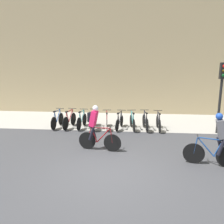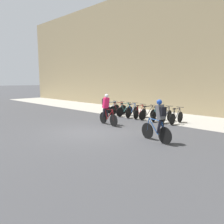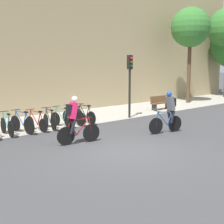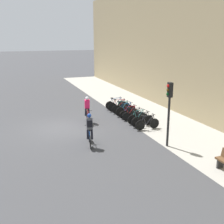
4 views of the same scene
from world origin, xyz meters
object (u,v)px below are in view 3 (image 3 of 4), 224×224
Objects in this scene: cyclist_pink at (75,119)px; parked_bike_2 at (7,126)px; bench at (161,102)px; parked_bike_8 at (85,115)px; traffic_light_pole at (130,75)px; parked_bike_7 at (74,117)px; parked_bike_6 at (62,119)px; cyclist_grey at (169,111)px; parked_bike_3 at (22,124)px; parked_bike_4 at (36,122)px; parked_bike_5 at (50,120)px.

cyclist_pink is 1.10× the size of parked_bike_2.
bench is at bearing 21.41° from cyclist_pink.
traffic_light_pole reaches higher than parked_bike_8.
parked_bike_6 is at bearing -179.95° from parked_bike_7.
parked_bike_6 is 4.64m from traffic_light_pole.
parked_bike_7 is 0.97× the size of bench.
cyclist_grey reaches higher than parked_bike_6.
cyclist_pink is 1.05× the size of bench.
parked_bike_2 is at bearing -180.00° from parked_bike_7.
parked_bike_6 is at bearing 179.98° from parked_bike_8.
parked_bike_8 is at bearing -0.01° from parked_bike_2.
traffic_light_pole is at bearing -2.86° from parked_bike_3.
parked_bike_2 is at bearing 177.42° from traffic_light_pole.
parked_bike_4 is at bearing -179.98° from parked_bike_8.
cyclist_pink is at bearing 165.70° from cyclist_grey.
parked_bike_2 is 2.70m from parked_bike_6.
parked_bike_8 is (2.02, 0.00, 0.01)m from parked_bike_5.
bench is at bearing 4.64° from parked_bike_7.
parked_bike_3 reaches higher than parked_bike_4.
cyclist_pink is 1.11× the size of parked_bike_4.
parked_bike_4 is 5.89m from traffic_light_pole.
parked_bike_7 reaches higher than parked_bike_4.
parked_bike_7 is 0.67m from parked_bike_8.
parked_bike_6 is (-2.73, 4.15, -0.55)m from cyclist_grey.
parked_bike_8 is (-1.38, 4.15, -0.55)m from cyclist_grey.
parked_bike_7 reaches higher than parked_bike_8.
cyclist_grey is 6.85m from parked_bike_2.
traffic_light_pole is (1.45, 3.84, 1.43)m from cyclist_grey.
cyclist_pink is 1.12× the size of parked_bike_6.
traffic_light_pole reaches higher than cyclist_grey.
parked_bike_8 reaches higher than parked_bike_4.
parked_bike_6 is 1.35m from parked_bike_8.
parked_bike_7 is (2.11, 3.08, -0.54)m from cyclist_pink.
cyclist_grey is 1.06× the size of parked_bike_3.
parked_bike_8 is 3.47m from traffic_light_pole.
cyclist_pink is 1.11× the size of parked_bike_5.
parked_bike_4 is at bearing -179.97° from parked_bike_5.
bench is (3.75, 0.90, -1.91)m from traffic_light_pole.
bench is (8.61, 0.59, 0.09)m from parked_bike_5.
parked_bike_7 is (0.67, 0.00, 0.01)m from parked_bike_6.
cyclist_pink reaches higher than parked_bike_4.
parked_bike_3 is 3.37m from parked_bike_8.
parked_bike_3 is 1.05× the size of parked_bike_5.
parked_bike_3 is 1.02× the size of parked_bike_8.
parked_bike_8 is (3.37, -0.00, -0.02)m from parked_bike_3.
cyclist_pink is 3.14m from parked_bike_4.
parked_bike_3 reaches higher than bench.
parked_bike_3 is 0.68m from parked_bike_4.
cyclist_grey is 1.11× the size of parked_bike_5.
parked_bike_6 is (2.70, -0.00, -0.01)m from parked_bike_2.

